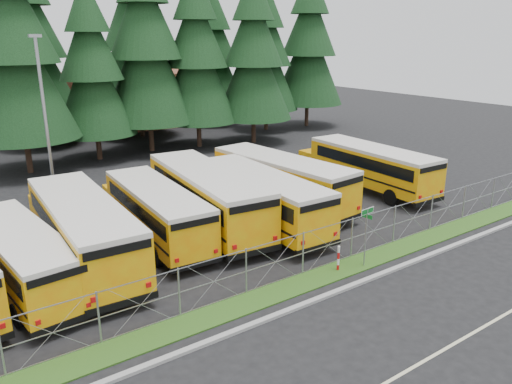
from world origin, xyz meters
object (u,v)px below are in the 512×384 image
bus_3 (155,213)px  bus_6 (277,182)px  bus_5 (257,199)px  bus_2 (82,232)px  street_sign (367,225)px  bus_4 (204,198)px  striped_bollard (338,259)px  bus_1 (20,258)px  light_standard (45,115)px  bus_east (367,168)px

bus_3 → bus_6: bearing=7.2°
bus_3 → bus_5: size_ratio=0.94×
bus_5 → bus_6: bearing=35.8°
bus_2 → street_sign: size_ratio=4.28×
street_sign → bus_3: bearing=126.7°
bus_6 → street_sign: bus_6 is taller
bus_4 → striped_bollard: size_ratio=10.27×
bus_1 → bus_6: bearing=2.7°
bus_3 → bus_4: (2.98, 0.13, 0.20)m
bus_4 → bus_1: bearing=-163.5°
bus_1 → street_sign: size_ratio=3.63×
street_sign → light_standard: 20.18m
bus_2 → bus_5: bearing=-0.8°
bus_3 → bus_6: size_ratio=0.91×
bus_2 → bus_east: bus_2 is taller
bus_2 → street_sign: bus_2 is taller
striped_bollard → light_standard: (-7.74, 17.36, 4.90)m
bus_1 → bus_5: 12.18m
bus_3 → bus_2: bearing=-164.5°
bus_3 → bus_east: 15.41m
bus_4 → light_standard: bearing=127.9°
bus_2 → bus_6: 12.33m
bus_3 → striped_bollard: 9.64m
bus_1 → bus_2: size_ratio=0.85×
striped_bollard → light_standard: bearing=114.0°
bus_1 → light_standard: (4.07, 10.88, 4.17)m
bus_3 → bus_east: size_ratio=0.95×
bus_6 → bus_east: 7.15m
bus_5 → striped_bollard: bearing=-91.1°
bus_3 → light_standard: 10.41m
bus_2 → bus_1: bearing=-160.3°
bus_6 → striped_bollard: bearing=-115.8°
bus_2 → bus_east: bearing=4.4°
bus_3 → bus_5: bearing=-10.9°
striped_bollard → bus_4: bearing=104.1°
bus_1 → bus_5: bus_5 is taller
striped_bollard → bus_east: bearing=37.4°
bus_4 → street_sign: bearing=-62.9°
bus_4 → striped_bollard: bus_4 is taller
bus_5 → light_standard: bearing=129.5°
bus_1 → street_sign: street_sign is taller
bus_4 → light_standard: size_ratio=1.22×
bus_5 → bus_east: (9.99, 1.15, -0.01)m
bus_6 → street_sign: size_ratio=4.20×
bus_6 → striped_bollard: (-3.25, -8.68, -0.95)m
bus_4 → bus_east: bus_4 is taller
bus_4 → street_sign: (3.36, -8.65, 0.42)m
light_standard → striped_bollard: bearing=-66.0°
bus_1 → bus_3: bus_3 is taller
bus_6 → bus_3: bearing=178.2°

